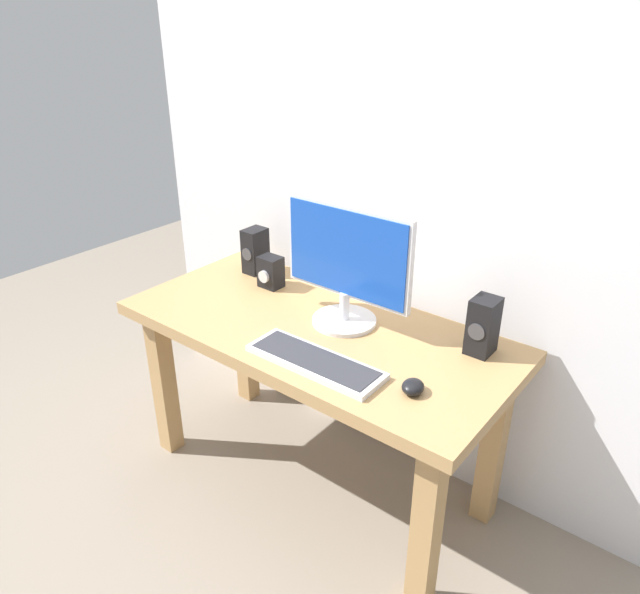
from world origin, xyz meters
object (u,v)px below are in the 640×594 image
mouse (413,387)px  speaker_right (483,326)px  audio_controller (271,272)px  desk (316,352)px  speaker_left (255,251)px  monitor (347,264)px  keyboard_primary (315,362)px

mouse → speaker_right: speaker_right is taller
audio_controller → desk: bearing=-22.1°
desk → speaker_right: 0.62m
speaker_right → speaker_left: 1.05m
monitor → speaker_left: monitor is taller
speaker_left → audio_controller: 0.17m
monitor → speaker_right: bearing=12.9°
keyboard_primary → audio_controller: bearing=145.8°
speaker_left → keyboard_primary: bearing=-32.2°
desk → mouse: bearing=-16.3°
desk → keyboard_primary: bearing=-51.6°
monitor → audio_controller: size_ratio=3.93×
speaker_left → audio_controller: speaker_left is taller
mouse → speaker_right: size_ratio=0.41×
desk → speaker_left: bearing=157.0°
speaker_right → mouse: bearing=-99.5°
monitor → speaker_right: (0.48, 0.11, -0.13)m
desk → mouse: size_ratio=18.03×
mouse → speaker_right: (0.06, 0.34, 0.08)m
monitor → mouse: size_ratio=6.38×
keyboard_primary → speaker_right: speaker_right is taller
monitor → speaker_right: monitor is taller
speaker_right → audio_controller: (-0.89, -0.06, -0.03)m
speaker_right → audio_controller: bearing=-176.4°
speaker_right → speaker_left: (-1.04, 0.01, -0.00)m
mouse → audio_controller: 0.88m
desk → audio_controller: 0.42m
desk → monitor: bearing=52.3°
speaker_right → speaker_left: bearing=179.2°
desk → keyboard_primary: 0.29m
keyboard_primary → speaker_right: (0.38, 0.40, 0.09)m
keyboard_primary → mouse: mouse is taller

